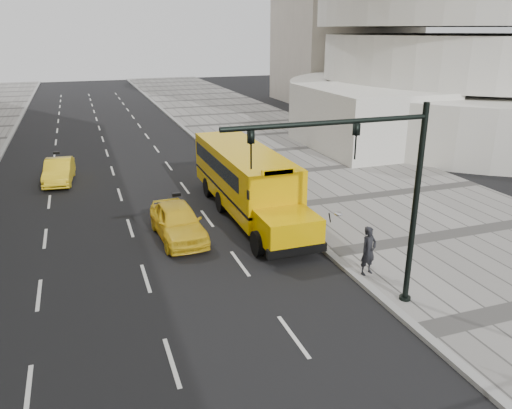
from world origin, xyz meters
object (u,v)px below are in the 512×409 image
object	(u,v)px
school_bus	(245,176)
taxi_near	(178,221)
taxi_far	(59,171)
pedestrian	(368,251)
traffic_signal	(377,186)

from	to	relation	value
school_bus	taxi_near	size ratio (longest dim) A/B	2.63
taxi_far	pedestrian	size ratio (longest dim) A/B	2.31
taxi_far	traffic_signal	size ratio (longest dim) A/B	0.64
taxi_near	taxi_far	size ratio (longest dim) A/B	1.08
taxi_near	taxi_far	world-z (taller)	taxi_near
school_bus	pedestrian	world-z (taller)	school_bus
school_bus	traffic_signal	xyz separation A→B (m)	(0.69, -9.86, 2.33)
taxi_far	pedestrian	xyz separation A→B (m)	(10.41, -15.98, 0.36)
taxi_near	pedestrian	distance (m)	8.00
school_bus	taxi_far	distance (m)	11.79
taxi_far	pedestrian	bearing A→B (deg)	-51.85
school_bus	pedestrian	bearing A→B (deg)	-76.48
taxi_near	taxi_far	bearing A→B (deg)	112.34
school_bus	taxi_far	xyz separation A→B (m)	(-8.51, 8.09, -1.09)
taxi_near	school_bus	bearing A→B (deg)	27.79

